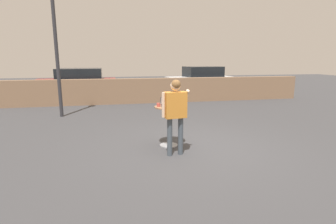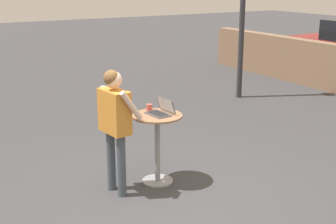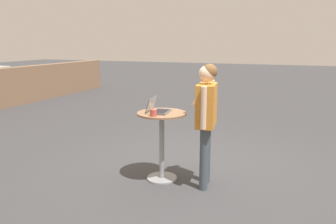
% 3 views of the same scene
% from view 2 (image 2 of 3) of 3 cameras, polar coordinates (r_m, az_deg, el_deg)
% --- Properties ---
extents(ground_plane, '(50.00, 50.00, 0.00)m').
position_cam_2_polar(ground_plane, '(5.91, -1.18, -10.91)').
color(ground_plane, '#3D3D3F').
extents(cafe_table, '(0.66, 0.66, 0.95)m').
position_cam_2_polar(cafe_table, '(6.21, -1.31, -3.20)').
color(cafe_table, gray).
rests_on(cafe_table, ground_plane).
extents(laptop, '(0.37, 0.31, 0.20)m').
position_cam_2_polar(laptop, '(6.13, -0.89, 0.14)').
color(laptop, '#515156').
rests_on(laptop, cafe_table).
extents(coffee_mug, '(0.11, 0.08, 0.08)m').
position_cam_2_polar(coffee_mug, '(6.31, -2.30, 0.57)').
color(coffee_mug, '#C14C42').
rests_on(coffee_mug, cafe_table).
extents(standing_person, '(0.59, 0.41, 1.62)m').
position_cam_2_polar(standing_person, '(5.82, -6.53, -0.53)').
color(standing_person, '#424C56').
rests_on(standing_person, ground_plane).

